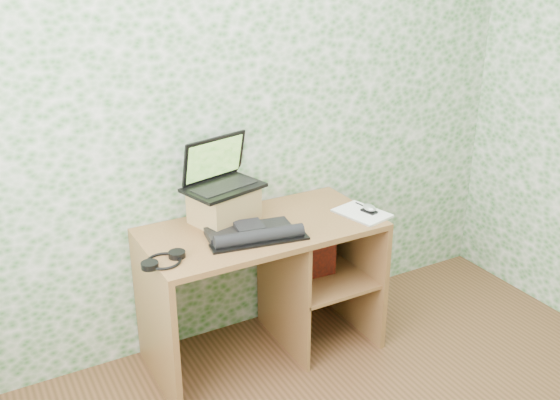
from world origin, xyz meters
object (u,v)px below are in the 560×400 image
riser (224,206)px  laptop (220,176)px  desk (273,267)px  keyboard (254,233)px  notepad (362,213)px

riser → laptop: laptop is taller
desk → laptop: bearing=144.2°
keyboard → laptop: bearing=108.5°
riser → notepad: bearing=-21.6°
keyboard → desk: bearing=45.7°
notepad → keyboard: bearing=164.3°
keyboard → notepad: 0.63m
riser → keyboard: 0.25m
desk → laptop: 0.57m
laptop → desk: bearing=-51.1°
laptop → notepad: size_ratio=1.57×
keyboard → notepad: (0.62, -0.02, -0.02)m
desk → keyboard: bearing=-143.6°
riser → laptop: size_ratio=0.69×
laptop → notepad: (0.67, -0.31, -0.23)m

